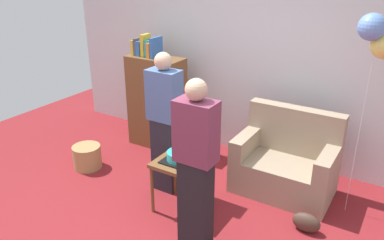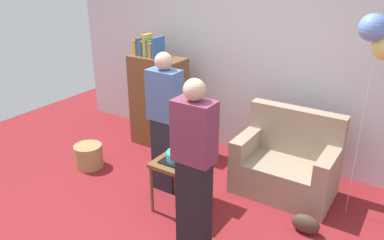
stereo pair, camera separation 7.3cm
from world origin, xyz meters
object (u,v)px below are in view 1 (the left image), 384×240
(person_blowing_candles, at_px, (165,123))
(side_table, at_px, (179,168))
(birthday_cake, at_px, (179,157))
(person_holding_cake, at_px, (196,165))
(wicker_basket, at_px, (87,157))
(couch, at_px, (286,163))
(balloon_bunch, at_px, (379,37))
(bookshelf, at_px, (156,101))
(handbag, at_px, (306,222))

(person_blowing_candles, bearing_deg, side_table, -22.14)
(birthday_cake, xyz_separation_m, person_holding_cake, (0.43, -0.38, 0.20))
(person_holding_cake, distance_m, wicker_basket, 2.12)
(couch, distance_m, wicker_basket, 2.50)
(birthday_cake, distance_m, person_holding_cake, 0.61)
(side_table, xyz_separation_m, person_blowing_candles, (-0.35, 0.25, 0.34))
(person_blowing_candles, height_order, wicker_basket, person_blowing_candles)
(birthday_cake, relative_size, person_holding_cake, 0.20)
(balloon_bunch, bearing_deg, person_holding_cake, -131.55)
(birthday_cake, bearing_deg, couch, 48.71)
(bookshelf, xyz_separation_m, person_holding_cake, (1.56, -1.52, 0.15))
(bookshelf, bearing_deg, person_blowing_candles, -48.58)
(birthday_cake, height_order, person_blowing_candles, person_blowing_candles)
(side_table, relative_size, birthday_cake, 1.81)
(bookshelf, height_order, balloon_bunch, balloon_bunch)
(couch, bearing_deg, person_blowing_candles, -149.54)
(wicker_basket, bearing_deg, side_table, -4.31)
(person_holding_cake, height_order, handbag, person_holding_cake)
(birthday_cake, relative_size, person_blowing_candles, 0.20)
(birthday_cake, height_order, person_holding_cake, person_holding_cake)
(couch, height_order, side_table, couch)
(person_holding_cake, xyz_separation_m, wicker_basket, (-1.94, 0.49, -0.68))
(bookshelf, bearing_deg, couch, -5.31)
(birthday_cake, bearing_deg, handbag, 14.39)
(birthday_cake, height_order, balloon_bunch, balloon_bunch)
(birthday_cake, xyz_separation_m, wicker_basket, (-1.51, 0.11, -0.48))
(person_holding_cake, height_order, wicker_basket, person_holding_cake)
(handbag, bearing_deg, bookshelf, 161.52)
(wicker_basket, bearing_deg, person_holding_cake, -14.25)
(person_blowing_candles, distance_m, balloon_bunch, 2.28)
(side_table, distance_m, handbag, 1.38)
(person_blowing_candles, bearing_deg, wicker_basket, -159.81)
(couch, height_order, wicker_basket, couch)
(person_blowing_candles, relative_size, person_holding_cake, 1.00)
(bookshelf, distance_m, balloon_bunch, 2.96)
(bookshelf, relative_size, person_holding_cake, 0.98)
(person_blowing_candles, bearing_deg, bookshelf, 144.77)
(handbag, height_order, balloon_bunch, balloon_bunch)
(person_blowing_candles, bearing_deg, birthday_cake, -22.14)
(bookshelf, height_order, wicker_basket, bookshelf)
(handbag, xyz_separation_m, balloon_bunch, (0.28, 0.58, 1.77))
(person_blowing_candles, height_order, handbag, person_blowing_candles)
(wicker_basket, bearing_deg, person_blowing_candles, 6.84)
(wicker_basket, relative_size, handbag, 1.29)
(person_blowing_candles, distance_m, person_holding_cake, 1.01)
(handbag, bearing_deg, wicker_basket, -175.59)
(person_holding_cake, bearing_deg, wicker_basket, -7.86)
(couch, height_order, balloon_bunch, balloon_bunch)
(handbag, bearing_deg, side_table, -165.61)
(birthday_cake, bearing_deg, person_holding_cake, -41.54)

